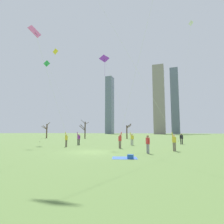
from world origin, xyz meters
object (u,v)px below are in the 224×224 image
kite_flyer_midfield_center_pink (62,123)px  bystander_far_off_by_trees (181,138)px  distant_kite_drifting_left_white (190,34)px  kite_flyer_midfield_left_orange (129,102)px  bare_tree_far_right_edge (47,130)px  kite_flyer_foreground_right_green (73,125)px  bystander_watching_nearby (148,143)px  picnic_spot (128,157)px  bare_tree_left_of_center (85,129)px  distant_kite_low_near_trees_yellow (54,57)px  kite_flyer_far_back_red (147,91)px  kite_flyer_foreground_left_purple (125,118)px  bare_tree_rightmost (127,131)px

kite_flyer_midfield_center_pink → bystander_far_off_by_trees: (13.86, 11.12, -1.99)m
distant_kite_drifting_left_white → kite_flyer_midfield_left_orange: bearing=-111.9°
kite_flyer_midfield_center_pink → bare_tree_far_right_edge: size_ratio=2.39×
kite_flyer_foreground_right_green → kite_flyer_midfield_left_orange: bearing=-27.3°
kite_flyer_midfield_center_pink → bystander_far_off_by_trees: size_ratio=6.95×
bystander_watching_nearby → picnic_spot: 3.66m
kite_flyer_foreground_right_green → bare_tree_left_of_center: size_ratio=2.40×
distant_kite_low_near_trees_yellow → bystander_far_off_by_trees: bearing=2.3°
kite_flyer_foreground_right_green → kite_flyer_far_back_red: kite_flyer_far_back_red is taller
kite_flyer_far_back_red → bystander_far_off_by_trees: size_ratio=12.43×
kite_flyer_foreground_right_green → kite_flyer_far_back_red: (11.60, -5.46, 3.02)m
kite_flyer_far_back_red → kite_flyer_foreground_right_green: bearing=154.8°
kite_flyer_midfield_center_pink → bare_tree_left_of_center: bearing=112.0°
kite_flyer_foreground_left_purple → bare_tree_left_of_center: size_ratio=2.41×
picnic_spot → bare_tree_left_of_center: size_ratio=0.39×
bare_tree_rightmost → bare_tree_far_right_edge: (-24.16, -2.66, 0.35)m
kite_flyer_midfield_center_pink → bare_tree_rightmost: 29.44m
bare_tree_rightmost → kite_flyer_foreground_left_purple: bearing=-77.1°
kite_flyer_foreground_left_purple → bare_tree_left_of_center: kite_flyer_foreground_left_purple is taller
kite_flyer_foreground_left_purple → bystander_watching_nearby: 10.01m
kite_flyer_midfield_center_pink → bystander_watching_nearby: bearing=-12.6°
bare_tree_left_of_center → bare_tree_far_right_edge: size_ratio=1.15×
bystander_watching_nearby → picnic_spot: bearing=-106.0°
bystander_far_off_by_trees → bystander_watching_nearby: size_ratio=1.00×
bare_tree_left_of_center → bare_tree_rightmost: size_ratio=1.32×
bystander_far_off_by_trees → kite_flyer_foreground_left_purple: bearing=-147.2°
bystander_watching_nearby → bare_tree_far_right_edge: size_ratio=0.34×
bystander_watching_nearby → picnic_spot: (-0.99, -3.43, -0.81)m
kite_flyer_midfield_center_pink → distant_kite_low_near_trees_yellow: size_ratio=0.61×
kite_flyer_foreground_right_green → picnic_spot: bearing=-44.4°
kite_flyer_foreground_right_green → kite_flyer_far_back_red: bearing=-25.2°
kite_flyer_midfield_center_pink → bystander_far_off_by_trees: bearing=38.8°
kite_flyer_far_back_red → bare_tree_left_of_center: (-21.93, 29.52, -3.27)m
kite_flyer_far_back_red → bystander_watching_nearby: 5.32m
kite_flyer_midfield_left_orange → distant_kite_drifting_left_white: (8.42, 20.91, 17.44)m
distant_kite_drifting_left_white → picnic_spot: bearing=-105.3°
bare_tree_left_of_center → bare_tree_rightmost: 12.59m
kite_flyer_foreground_right_green → bare_tree_rightmost: size_ratio=3.17×
kite_flyer_foreground_left_purple → picnic_spot: size_ratio=6.15×
kite_flyer_foreground_right_green → bare_tree_rightmost: 24.74m
kite_flyer_foreground_left_purple → kite_flyer_far_back_red: 8.26m
bystander_watching_nearby → bare_tree_far_right_edge: (-33.73, 29.12, 1.56)m
distant_kite_drifting_left_white → bare_tree_left_of_center: distant_kite_drifting_left_white is taller
bystander_watching_nearby → bare_tree_left_of_center: (-22.14, 31.21, 1.77)m
bystander_watching_nearby → bare_tree_rightmost: (-9.58, 31.77, 1.21)m
kite_flyer_midfield_left_orange → bare_tree_far_right_edge: size_ratio=3.86×
bare_tree_rightmost → kite_flyer_midfield_center_pink: bearing=-91.8°
kite_flyer_far_back_red → distant_kite_low_near_trees_yellow: 24.52m
kite_flyer_foreground_right_green → distant_kite_low_near_trees_yellow: 16.51m
kite_flyer_foreground_right_green → bare_tree_rightmost: (2.23, 24.62, -0.80)m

